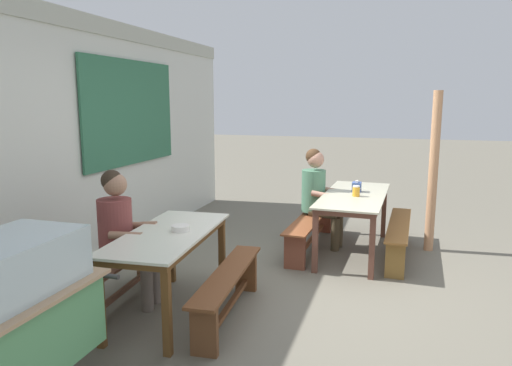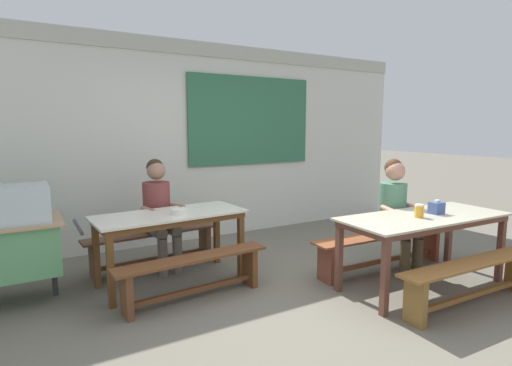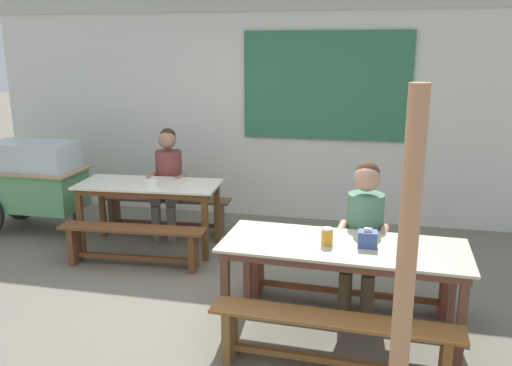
{
  "view_description": "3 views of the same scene",
  "coord_description": "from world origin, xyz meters",
  "px_view_note": "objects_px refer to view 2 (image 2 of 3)",
  "views": [
    {
      "loc": [
        -4.59,
        -0.78,
        1.9
      ],
      "look_at": [
        0.27,
        0.7,
        1.01
      ],
      "focal_mm": 33.17,
      "sensor_mm": 36.0,
      "label": 1
    },
    {
      "loc": [
        -2.25,
        -2.85,
        1.65
      ],
      "look_at": [
        -0.22,
        0.63,
        1.08
      ],
      "focal_mm": 28.04,
      "sensor_mm": 36.0,
      "label": 2
    },
    {
      "loc": [
        1.42,
        -4.07,
        2.19
      ],
      "look_at": [
        0.36,
        0.63,
        0.96
      ],
      "focal_mm": 36.92,
      "sensor_mm": 36.0,
      "label": 3
    }
  ],
  "objects_px": {
    "bench_near_front": "(471,277)",
    "person_center_facing": "(159,208)",
    "dining_table_far": "(170,221)",
    "soup_bowl": "(179,212)",
    "bench_far_back": "(153,244)",
    "dining_table_near": "(424,222)",
    "condiment_jar": "(419,211)",
    "person_right_near_table": "(396,208)",
    "bench_near_back": "(382,246)",
    "tissue_box": "(436,208)",
    "bench_far_front": "(194,271)"
  },
  "relations": [
    {
      "from": "bench_near_front",
      "to": "person_center_facing",
      "type": "distance_m",
      "value": 3.29
    },
    {
      "from": "dining_table_far",
      "to": "soup_bowl",
      "type": "relative_size",
      "value": 9.89
    },
    {
      "from": "bench_far_back",
      "to": "soup_bowl",
      "type": "xyz_separation_m",
      "value": [
        0.1,
        -0.63,
        0.5
      ]
    },
    {
      "from": "dining_table_near",
      "to": "condiment_jar",
      "type": "relative_size",
      "value": 14.28
    },
    {
      "from": "bench_far_back",
      "to": "bench_near_front",
      "type": "height_order",
      "value": "same"
    },
    {
      "from": "person_right_near_table",
      "to": "bench_near_back",
      "type": "bearing_deg",
      "value": 150.57
    },
    {
      "from": "person_center_facing",
      "to": "condiment_jar",
      "type": "bearing_deg",
      "value": -43.13
    },
    {
      "from": "dining_table_far",
      "to": "tissue_box",
      "type": "xyz_separation_m",
      "value": [
        2.38,
        -1.42,
        0.14
      ]
    },
    {
      "from": "dining_table_far",
      "to": "dining_table_near",
      "type": "relative_size",
      "value": 0.85
    },
    {
      "from": "tissue_box",
      "to": "soup_bowl",
      "type": "xyz_separation_m",
      "value": [
        -2.32,
        1.33,
        -0.04
      ]
    },
    {
      "from": "bench_far_back",
      "to": "soup_bowl",
      "type": "height_order",
      "value": "soup_bowl"
    },
    {
      "from": "dining_table_near",
      "to": "bench_near_front",
      "type": "distance_m",
      "value": 0.67
    },
    {
      "from": "bench_far_front",
      "to": "dining_table_near",
      "type": "bearing_deg",
      "value": -21.9
    },
    {
      "from": "tissue_box",
      "to": "soup_bowl",
      "type": "relative_size",
      "value": 0.9
    },
    {
      "from": "bench_far_front",
      "to": "condiment_jar",
      "type": "height_order",
      "value": "condiment_jar"
    },
    {
      "from": "dining_table_far",
      "to": "soup_bowl",
      "type": "height_order",
      "value": "soup_bowl"
    },
    {
      "from": "bench_far_back",
      "to": "soup_bowl",
      "type": "relative_size",
      "value": 9.9
    },
    {
      "from": "person_right_near_table",
      "to": "tissue_box",
      "type": "height_order",
      "value": "person_right_near_table"
    },
    {
      "from": "condiment_jar",
      "to": "bench_near_back",
      "type": "bearing_deg",
      "value": 75.99
    },
    {
      "from": "dining_table_near",
      "to": "bench_far_back",
      "type": "distance_m",
      "value": 3.01
    },
    {
      "from": "condiment_jar",
      "to": "person_center_facing",
      "type": "bearing_deg",
      "value": 136.87
    },
    {
      "from": "bench_near_back",
      "to": "soup_bowl",
      "type": "height_order",
      "value": "soup_bowl"
    },
    {
      "from": "soup_bowl",
      "to": "dining_table_near",
      "type": "bearing_deg",
      "value": -31.78
    },
    {
      "from": "bench_near_front",
      "to": "person_center_facing",
      "type": "height_order",
      "value": "person_center_facing"
    },
    {
      "from": "dining_table_near",
      "to": "person_center_facing",
      "type": "height_order",
      "value": "person_center_facing"
    },
    {
      "from": "soup_bowl",
      "to": "bench_near_front",
      "type": "bearing_deg",
      "value": -41.43
    },
    {
      "from": "person_center_facing",
      "to": "tissue_box",
      "type": "distance_m",
      "value": 3.04
    },
    {
      "from": "bench_far_back",
      "to": "bench_near_back",
      "type": "distance_m",
      "value": 2.67
    },
    {
      "from": "condiment_jar",
      "to": "tissue_box",
      "type": "bearing_deg",
      "value": 3.9
    },
    {
      "from": "dining_table_far",
      "to": "bench_far_back",
      "type": "relative_size",
      "value": 1.0
    },
    {
      "from": "dining_table_far",
      "to": "tissue_box",
      "type": "distance_m",
      "value": 2.78
    },
    {
      "from": "dining_table_near",
      "to": "bench_near_back",
      "type": "height_order",
      "value": "dining_table_near"
    },
    {
      "from": "bench_near_front",
      "to": "soup_bowl",
      "type": "distance_m",
      "value": 2.87
    },
    {
      "from": "bench_far_back",
      "to": "person_right_near_table",
      "type": "height_order",
      "value": "person_right_near_table"
    },
    {
      "from": "bench_near_front",
      "to": "condiment_jar",
      "type": "distance_m",
      "value": 0.75
    },
    {
      "from": "dining_table_far",
      "to": "bench_far_back",
      "type": "bearing_deg",
      "value": 93.96
    },
    {
      "from": "person_center_facing",
      "to": "person_right_near_table",
      "type": "relative_size",
      "value": 1.0
    },
    {
      "from": "bench_far_back",
      "to": "soup_bowl",
      "type": "bearing_deg",
      "value": -80.85
    },
    {
      "from": "person_right_near_table",
      "to": "soup_bowl",
      "type": "height_order",
      "value": "person_right_near_table"
    },
    {
      "from": "bench_far_back",
      "to": "condiment_jar",
      "type": "bearing_deg",
      "value": -43.12
    },
    {
      "from": "bench_near_back",
      "to": "person_center_facing",
      "type": "bearing_deg",
      "value": 148.36
    },
    {
      "from": "bench_far_back",
      "to": "bench_near_front",
      "type": "relative_size",
      "value": 0.93
    },
    {
      "from": "bench_far_front",
      "to": "person_center_facing",
      "type": "xyz_separation_m",
      "value": [
        -0.01,
        1.03,
        0.44
      ]
    },
    {
      "from": "bench_far_front",
      "to": "person_right_near_table",
      "type": "xyz_separation_m",
      "value": [
        2.31,
        -0.39,
        0.45
      ]
    },
    {
      "from": "person_right_near_table",
      "to": "tissue_box",
      "type": "xyz_separation_m",
      "value": [
        0.04,
        -0.48,
        0.08
      ]
    },
    {
      "from": "dining_table_near",
      "to": "soup_bowl",
      "type": "xyz_separation_m",
      "value": [
        -2.14,
        1.33,
        0.1
      ]
    },
    {
      "from": "bench_near_front",
      "to": "tissue_box",
      "type": "height_order",
      "value": "tissue_box"
    },
    {
      "from": "bench_far_front",
      "to": "person_center_facing",
      "type": "height_order",
      "value": "person_center_facing"
    },
    {
      "from": "bench_far_front",
      "to": "bench_near_front",
      "type": "relative_size",
      "value": 0.89
    },
    {
      "from": "dining_table_far",
      "to": "bench_far_front",
      "type": "distance_m",
      "value": 0.67
    }
  ]
}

